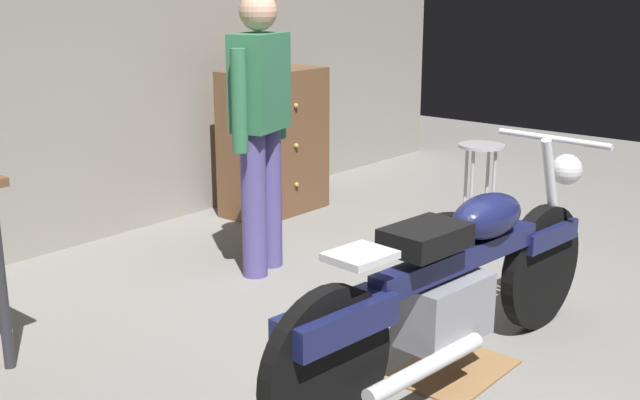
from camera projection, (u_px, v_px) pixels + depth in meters
ground_plane at (438, 354)px, 3.77m from camera, size 12.00×12.00×0.00m
back_wall at (78, 10)px, 5.11m from camera, size 8.00×0.12×3.10m
motorcycle at (455, 282)px, 3.45m from camera, size 2.19×0.60×1.00m
person_standing at (260, 122)px, 4.64m from camera, size 0.55×0.32×1.67m
shop_stool at (481, 164)px, 5.49m from camera, size 0.32×0.32×0.64m
wooden_dresser at (274, 142)px, 6.01m from camera, size 0.80×0.47×1.10m
drip_tray at (454, 370)px, 3.60m from camera, size 0.56×0.40×0.01m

